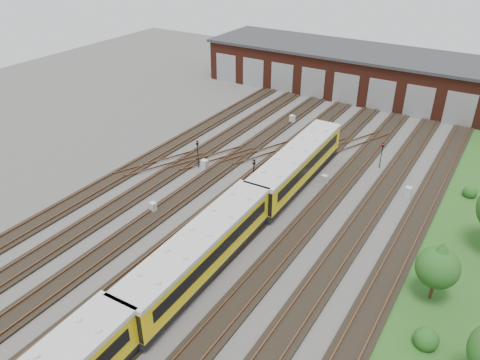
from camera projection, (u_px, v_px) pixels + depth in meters
The scene contains 17 objects.
ground at pixel (224, 226), 40.46m from camera, with size 120.00×120.00×0.00m, color #4B4845.
track_network at pixel (226, 221), 40.92m from camera, with size 30.40×70.00×0.33m.
maintenance_shed at pixel (374, 74), 68.48m from camera, with size 51.00×12.50×6.35m.
grass_verge at pixel (479, 236), 39.15m from camera, with size 8.00×55.00×0.05m, color #25501A.
metro_train at pixel (201, 251), 34.12m from camera, with size 3.33×48.32×3.36m.
signal_mast_0 at pixel (198, 151), 48.90m from camera, with size 0.24×0.22×3.09m.
signal_mast_1 at pixel (254, 170), 44.96m from camera, with size 0.27×0.26×3.18m.
signal_mast_2 at pixel (282, 161), 47.57m from camera, with size 0.24×0.22×2.50m.
signal_mast_3 at pixel (382, 152), 48.86m from camera, with size 0.24×0.22×2.91m.
relay_cabinet_0 at pixel (205, 165), 49.12m from camera, with size 0.68×0.56×1.13m, color #B9BCBE.
relay_cabinet_1 at pixel (292, 119), 60.27m from camera, with size 0.63×0.52×1.05m, color #B9BCBE.
relay_cabinet_2 at pixel (153, 207), 42.11m from camera, with size 0.59×0.49×0.98m, color #B9BCBE.
relay_cabinet_3 at pixel (324, 180), 46.45m from camera, with size 0.61×0.51×1.02m, color #B9BCBE.
relay_cabinet_4 at pixel (408, 192), 44.40m from camera, with size 0.61×0.51×1.02m, color #B9BCBE.
tree_3 at pixel (439, 263), 31.25m from camera, with size 2.93×2.93×4.85m.
bush_0 at pixel (427, 336), 28.80m from camera, with size 1.56×1.56×1.56m, color #1A4112.
bush_1 at pixel (470, 191), 44.34m from camera, with size 1.32×1.32×1.32m, color #1A4112.
Camera 1 is at (18.68, -27.57, 23.37)m, focal length 35.00 mm.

